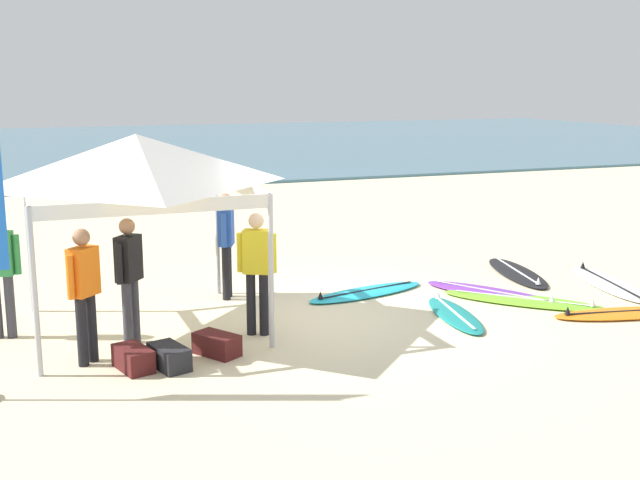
{
  "coord_description": "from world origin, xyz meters",
  "views": [
    {
      "loc": [
        -4.15,
        -10.54,
        3.46
      ],
      "look_at": [
        0.24,
        0.83,
        1.0
      ],
      "focal_mm": 44.42,
      "sensor_mm": 36.0,
      "label": 1
    }
  ],
  "objects_px": {
    "person_yellow": "(257,265)",
    "surfboard_white": "(609,283)",
    "gear_bag_by_pole": "(217,344)",
    "person_orange": "(84,287)",
    "gear_bag_on_sand": "(169,357)",
    "person_black": "(129,272)",
    "surfboard_cyan": "(366,292)",
    "surfboard_purple": "(493,293)",
    "surfboard_orange": "(624,313)",
    "person_blue": "(226,238)",
    "surfboard_teal": "(455,314)",
    "gear_bag_near_tent": "(133,359)",
    "surfboard_lime": "(524,300)",
    "surfboard_black": "(517,273)",
    "canopy_tent": "(137,161)",
    "person_green": "(0,267)"
  },
  "relations": [
    {
      "from": "surfboard_white",
      "to": "gear_bag_near_tent",
      "type": "distance_m",
      "value": 8.3
    },
    {
      "from": "surfboard_orange",
      "to": "surfboard_lime",
      "type": "xyz_separation_m",
      "value": [
        -0.98,
        1.15,
        -0.0
      ]
    },
    {
      "from": "gear_bag_by_pole",
      "to": "gear_bag_near_tent",
      "type": "bearing_deg",
      "value": -172.08
    },
    {
      "from": "surfboard_purple",
      "to": "person_yellow",
      "type": "distance_m",
      "value": 4.34
    },
    {
      "from": "person_orange",
      "to": "person_black",
      "type": "relative_size",
      "value": 1.0
    },
    {
      "from": "surfboard_teal",
      "to": "person_orange",
      "type": "distance_m",
      "value": 5.37
    },
    {
      "from": "gear_bag_by_pole",
      "to": "gear_bag_on_sand",
      "type": "height_order",
      "value": "same"
    },
    {
      "from": "person_green",
      "to": "person_black",
      "type": "relative_size",
      "value": 1.0
    },
    {
      "from": "gear_bag_on_sand",
      "to": "surfboard_cyan",
      "type": "bearing_deg",
      "value": 31.55
    },
    {
      "from": "gear_bag_by_pole",
      "to": "person_black",
      "type": "bearing_deg",
      "value": 139.62
    },
    {
      "from": "surfboard_cyan",
      "to": "person_green",
      "type": "relative_size",
      "value": 1.37
    },
    {
      "from": "surfboard_teal",
      "to": "person_blue",
      "type": "relative_size",
      "value": 1.17
    },
    {
      "from": "person_black",
      "to": "surfboard_purple",
      "type": "bearing_deg",
      "value": 3.57
    },
    {
      "from": "person_orange",
      "to": "person_yellow",
      "type": "relative_size",
      "value": 1.0
    },
    {
      "from": "surfboard_lime",
      "to": "gear_bag_near_tent",
      "type": "bearing_deg",
      "value": -172.73
    },
    {
      "from": "surfboard_black",
      "to": "person_yellow",
      "type": "relative_size",
      "value": 1.43
    },
    {
      "from": "person_black",
      "to": "person_yellow",
      "type": "bearing_deg",
      "value": -6.83
    },
    {
      "from": "person_black",
      "to": "gear_bag_near_tent",
      "type": "bearing_deg",
      "value": -97.26
    },
    {
      "from": "person_yellow",
      "to": "surfboard_white",
      "type": "bearing_deg",
      "value": 3.54
    },
    {
      "from": "surfboard_orange",
      "to": "gear_bag_on_sand",
      "type": "xyz_separation_m",
      "value": [
        -6.78,
        0.26,
        0.1
      ]
    },
    {
      "from": "surfboard_teal",
      "to": "person_orange",
      "type": "bearing_deg",
      "value": -179.09
    },
    {
      "from": "surfboard_white",
      "to": "gear_bag_by_pole",
      "type": "distance_m",
      "value": 7.22
    },
    {
      "from": "surfboard_orange",
      "to": "surfboard_lime",
      "type": "distance_m",
      "value": 1.51
    },
    {
      "from": "person_green",
      "to": "person_orange",
      "type": "bearing_deg",
      "value": -56.41
    },
    {
      "from": "surfboard_white",
      "to": "gear_bag_near_tent",
      "type": "height_order",
      "value": "gear_bag_near_tent"
    },
    {
      "from": "surfboard_orange",
      "to": "person_blue",
      "type": "distance_m",
      "value": 6.22
    },
    {
      "from": "person_blue",
      "to": "gear_bag_on_sand",
      "type": "xyz_separation_m",
      "value": [
        -1.47,
        -2.84,
        -0.85
      ]
    },
    {
      "from": "canopy_tent",
      "to": "gear_bag_by_pole",
      "type": "xyz_separation_m",
      "value": [
        0.7,
        -1.48,
        -2.25
      ]
    },
    {
      "from": "surfboard_orange",
      "to": "person_green",
      "type": "height_order",
      "value": "person_green"
    },
    {
      "from": "surfboard_white",
      "to": "gear_bag_on_sand",
      "type": "distance_m",
      "value": 7.9
    },
    {
      "from": "surfboard_black",
      "to": "surfboard_purple",
      "type": "xyz_separation_m",
      "value": [
        -1.19,
        -1.06,
        -0.0
      ]
    },
    {
      "from": "surfboard_teal",
      "to": "person_blue",
      "type": "xyz_separation_m",
      "value": [
        -2.9,
        2.24,
        0.95
      ]
    },
    {
      "from": "surfboard_purple",
      "to": "surfboard_white",
      "type": "bearing_deg",
      "value": -4.48
    },
    {
      "from": "surfboard_white",
      "to": "surfboard_lime",
      "type": "bearing_deg",
      "value": -169.74
    },
    {
      "from": "gear_bag_by_pole",
      "to": "surfboard_cyan",
      "type": "bearing_deg",
      "value": 33.59
    },
    {
      "from": "canopy_tent",
      "to": "gear_bag_near_tent",
      "type": "relative_size",
      "value": 5.03
    },
    {
      "from": "surfboard_lime",
      "to": "person_black",
      "type": "bearing_deg",
      "value": 178.42
    },
    {
      "from": "gear_bag_by_pole",
      "to": "surfboard_orange",
      "type": "bearing_deg",
      "value": -4.76
    },
    {
      "from": "surfboard_cyan",
      "to": "person_green",
      "type": "bearing_deg",
      "value": -177.28
    },
    {
      "from": "person_green",
      "to": "gear_bag_on_sand",
      "type": "relative_size",
      "value": 2.85
    },
    {
      "from": "surfboard_cyan",
      "to": "person_orange",
      "type": "xyz_separation_m",
      "value": [
        -4.57,
        -1.72,
        0.95
      ]
    },
    {
      "from": "surfboard_black",
      "to": "gear_bag_by_pole",
      "type": "height_order",
      "value": "gear_bag_by_pole"
    },
    {
      "from": "surfboard_purple",
      "to": "surfboard_cyan",
      "type": "bearing_deg",
      "value": 157.06
    },
    {
      "from": "surfboard_cyan",
      "to": "gear_bag_on_sand",
      "type": "relative_size",
      "value": 3.89
    },
    {
      "from": "surfboard_white",
      "to": "person_blue",
      "type": "xyz_separation_m",
      "value": [
        -6.33,
        1.59,
        0.95
      ]
    },
    {
      "from": "gear_bag_on_sand",
      "to": "person_blue",
      "type": "bearing_deg",
      "value": 62.67
    },
    {
      "from": "surfboard_white",
      "to": "surfboard_purple",
      "type": "height_order",
      "value": "same"
    },
    {
      "from": "gear_bag_on_sand",
      "to": "surfboard_lime",
      "type": "bearing_deg",
      "value": 8.79
    },
    {
      "from": "surfboard_white",
      "to": "gear_bag_on_sand",
      "type": "bearing_deg",
      "value": -170.83
    },
    {
      "from": "surfboard_purple",
      "to": "surfboard_lime",
      "type": "height_order",
      "value": "same"
    }
  ]
}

